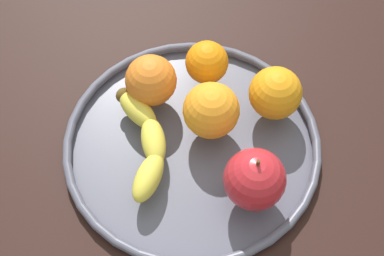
# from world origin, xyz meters

# --- Properties ---
(ground_plane) EXTENTS (1.29, 1.29, 0.04)m
(ground_plane) POSITION_xyz_m (0.00, 0.00, -0.02)
(ground_plane) COLOR black
(fruit_bowl) EXTENTS (0.35, 0.35, 0.02)m
(fruit_bowl) POSITION_xyz_m (0.00, 0.00, 0.01)
(fruit_bowl) COLOR #525364
(fruit_bowl) RESTS_ON ground_plane
(banana) EXTENTS (0.17, 0.10, 0.03)m
(banana) POSITION_xyz_m (-0.02, 0.06, 0.03)
(banana) COLOR yellow
(banana) RESTS_ON fruit_bowl
(apple) EXTENTS (0.08, 0.08, 0.09)m
(apple) POSITION_xyz_m (-0.06, -0.09, 0.06)
(apple) COLOR red
(apple) RESTS_ON fruit_bowl
(orange_front_right) EXTENTS (0.08, 0.08, 0.08)m
(orange_front_right) POSITION_xyz_m (0.03, -0.02, 0.06)
(orange_front_right) COLOR orange
(orange_front_right) RESTS_ON fruit_bowl
(orange_back_left) EXTENTS (0.07, 0.07, 0.07)m
(orange_back_left) POSITION_xyz_m (0.06, 0.07, 0.05)
(orange_back_left) COLOR orange
(orange_back_left) RESTS_ON fruit_bowl
(orange_front_left) EXTENTS (0.06, 0.06, 0.06)m
(orange_front_left) POSITION_xyz_m (0.11, 0.00, 0.05)
(orange_front_left) COLOR orange
(orange_front_left) RESTS_ON fruit_bowl
(orange_center) EXTENTS (0.07, 0.07, 0.07)m
(orange_center) POSITION_xyz_m (0.07, -0.10, 0.05)
(orange_center) COLOR orange
(orange_center) RESTS_ON fruit_bowl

